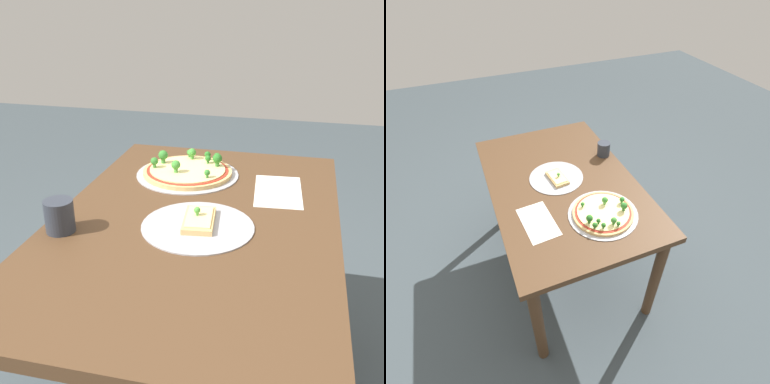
# 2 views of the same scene
# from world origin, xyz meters

# --- Properties ---
(dining_table) EXTENTS (1.24, 0.81, 0.76)m
(dining_table) POSITION_xyz_m (0.00, 0.00, 0.66)
(dining_table) COLOR #4C331E
(dining_table) RESTS_ON ground_plane
(pizza_tray_whole) EXTENTS (0.36, 0.36, 0.07)m
(pizza_tray_whole) POSITION_xyz_m (0.33, 0.10, 0.77)
(pizza_tray_whole) COLOR #A3A3A8
(pizza_tray_whole) RESTS_ON dining_table
(pizza_tray_slice) EXTENTS (0.31, 0.31, 0.05)m
(pizza_tray_slice) POSITION_xyz_m (-0.04, -0.02, 0.77)
(pizza_tray_slice) COLOR #A3A3A8
(pizza_tray_slice) RESTS_ON dining_table
(drinking_cup) EXTENTS (0.08, 0.08, 0.09)m
(drinking_cup) POSITION_xyz_m (-0.15, 0.34, 0.80)
(drinking_cup) COLOR #2D333D
(drinking_cup) RESTS_ON dining_table
(paper_menu) EXTENTS (0.27, 0.17, 0.00)m
(paper_menu) POSITION_xyz_m (0.26, -0.22, 0.76)
(paper_menu) COLOR silver
(paper_menu) RESTS_ON dining_table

